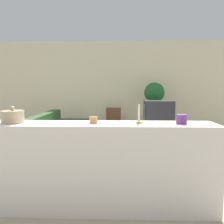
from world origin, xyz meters
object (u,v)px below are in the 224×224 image
couch (60,140)px  television (158,114)px  decorative_bowl (13,117)px  potted_plant (154,93)px  wooden_chair (113,122)px

couch → television: size_ratio=3.21×
couch → decorative_bowl: decorative_bowl is taller
potted_plant → decorative_bowl: 3.97m
potted_plant → couch: bearing=-149.7°
wooden_chair → potted_plant: size_ratio=1.33×
decorative_bowl → couch: bearing=91.4°
couch → decorative_bowl: (0.05, -2.08, 0.78)m
couch → television: bearing=11.4°
potted_plant → wooden_chair: bearing=-178.7°
couch → wooden_chair: (1.10, 1.25, 0.18)m
wooden_chair → decorative_bowl: decorative_bowl is taller
couch → potted_plant: bearing=30.3°
potted_plant → decorative_bowl: potted_plant is taller
potted_plant → decorative_bowl: (-2.12, -3.35, -0.19)m
couch → television: (2.13, 0.43, 0.52)m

